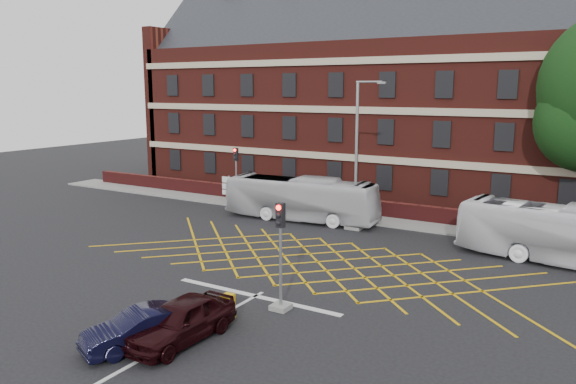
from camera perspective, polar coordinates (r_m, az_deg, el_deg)
The scene contains 16 objects.
ground at distance 26.68m, azimuth 0.98°, elevation -8.23°, with size 120.00×120.00×0.00m, color black.
victorian_building at distance 45.59m, azimuth 15.48°, elevation 9.22°, with size 51.00×12.17×20.40m.
boundary_wall at distance 37.95m, azimuth 10.88°, elevation -1.88°, with size 56.00×0.50×1.10m, color #4E1414.
far_pavement at distance 37.14m, azimuth 10.31°, elevation -2.90°, with size 60.00×3.00×0.12m, color slate.
box_junction_hatching at distance 28.34m, azimuth 3.02°, elevation -7.09°, with size 11.50×0.12×0.02m, color #CC990C.
stop_line at distance 23.89m, azimuth -3.31°, elevation -10.50°, with size 8.00×0.30×0.02m, color silver.
centre_line at distance 19.34m, azimuth -14.68°, elevation -16.12°, with size 0.15×14.00×0.02m, color silver.
bus_left at distance 36.73m, azimuth 1.32°, elevation -0.69°, with size 2.41×10.30×2.87m, color silver.
bus_right at distance 30.73m, azimuth 26.77°, elevation -3.96°, with size 2.50×10.69×2.98m, color white.
car_navy at distance 19.95m, azimuth -14.73°, elevation -13.26°, with size 1.36×3.91×1.29m, color black.
car_maroon at distance 20.03m, azimuth -10.84°, elevation -12.67°, with size 1.77×4.41×1.50m, color black.
traffic_light_near at distance 21.93m, azimuth -0.76°, elevation -7.57°, with size 0.70×0.70×4.27m.
traffic_light_far at distance 41.53m, azimuth -5.27°, elevation 1.04°, with size 0.70×0.70×4.27m.
street_lamp at distance 34.39m, azimuth 7.00°, elevation 1.28°, with size 2.25×1.00×8.99m.
direction_signs at distance 41.72m, azimuth -6.07°, elevation 0.53°, with size 1.10×0.16×2.20m.
utility_cabinet at distance 21.74m, azimuth -6.12°, elevation -11.45°, with size 0.40×0.44×0.93m, color #D89E0C.
Camera 1 is at (12.65, -21.87, 8.57)m, focal length 35.00 mm.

